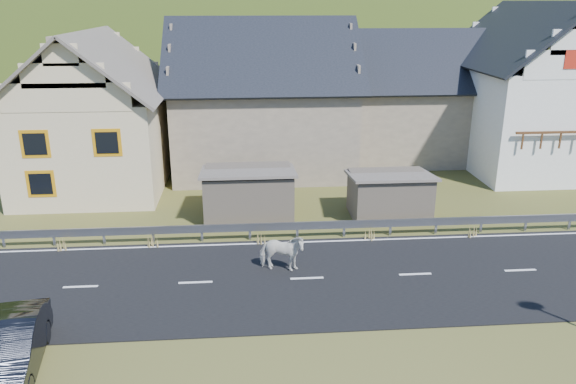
{
  "coord_description": "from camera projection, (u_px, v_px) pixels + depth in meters",
  "views": [
    {
      "loc": [
        -2.13,
        -18.07,
        9.56
      ],
      "look_at": [
        -0.47,
        2.72,
        2.43
      ],
      "focal_mm": 35.0,
      "sensor_mm": 36.0,
      "label": 1
    }
  ],
  "objects": [
    {
      "name": "house_stone_a",
      "position": [
        262.0,
        89.0,
        32.87
      ],
      "size": [
        10.8,
        9.8,
        8.9
      ],
      "color": "gray",
      "rests_on": "ground"
    },
    {
      "name": "house_cream",
      "position": [
        93.0,
        105.0,
        29.45
      ],
      "size": [
        7.8,
        9.8,
        8.3
      ],
      "color": "beige",
      "rests_on": "ground"
    },
    {
      "name": "mountain",
      "position": [
        263.0,
        89.0,
        196.91
      ],
      "size": [
        440.0,
        280.0,
        260.0
      ],
      "primitive_type": "ellipsoid",
      "color": "#2F3F12",
      "rests_on": "ground"
    },
    {
      "name": "house_stone_b",
      "position": [
        419.0,
        89.0,
        35.63
      ],
      "size": [
        9.8,
        8.8,
        8.1
      ],
      "color": "gray",
      "rests_on": "ground"
    },
    {
      "name": "lane_markings",
      "position": [
        307.0,
        278.0,
        20.28
      ],
      "size": [
        60.0,
        6.6,
        0.01
      ],
      "primitive_type": "cube",
      "color": "silver",
      "rests_on": "road"
    },
    {
      "name": "guardrail",
      "position": [
        297.0,
        226.0,
        23.58
      ],
      "size": [
        28.1,
        0.09,
        0.75
      ],
      "color": "#93969B",
      "rests_on": "ground"
    },
    {
      "name": "road",
      "position": [
        307.0,
        279.0,
        20.29
      ],
      "size": [
        60.0,
        7.0,
        0.04
      ],
      "primitive_type": "cube",
      "color": "black",
      "rests_on": "ground"
    },
    {
      "name": "house_white",
      "position": [
        535.0,
        81.0,
        32.99
      ],
      "size": [
        8.8,
        10.8,
        9.7
      ],
      "color": "silver",
      "rests_on": "ground"
    },
    {
      "name": "car",
      "position": [
        8.0,
        350.0,
        14.93
      ],
      "size": [
        2.2,
        4.6,
        1.46
      ],
      "primitive_type": "imported",
      "rotation": [
        0.0,
        0.0,
        0.15
      ],
      "color": "black",
      "rests_on": "ground"
    },
    {
      "name": "shed_right",
      "position": [
        389.0,
        196.0,
        25.97
      ],
      "size": [
        3.8,
        2.9,
        2.2
      ],
      "primitive_type": "cube",
      "color": "brown",
      "rests_on": "ground"
    },
    {
      "name": "horse",
      "position": [
        281.0,
        253.0,
        20.64
      ],
      "size": [
        1.17,
        1.86,
        1.45
      ],
      "primitive_type": "imported",
      "rotation": [
        0.0,
        0.0,
        1.33
      ],
      "color": "silver",
      "rests_on": "road"
    },
    {
      "name": "ground",
      "position": [
        307.0,
        279.0,
        20.29
      ],
      "size": [
        160.0,
        160.0,
        0.0
      ],
      "primitive_type": "plane",
      "color": "#393E15",
      "rests_on": "ground"
    },
    {
      "name": "shed_left",
      "position": [
        249.0,
        194.0,
        25.92
      ],
      "size": [
        4.3,
        3.3,
        2.4
      ],
      "primitive_type": "cube",
      "color": "brown",
      "rests_on": "ground"
    }
  ]
}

